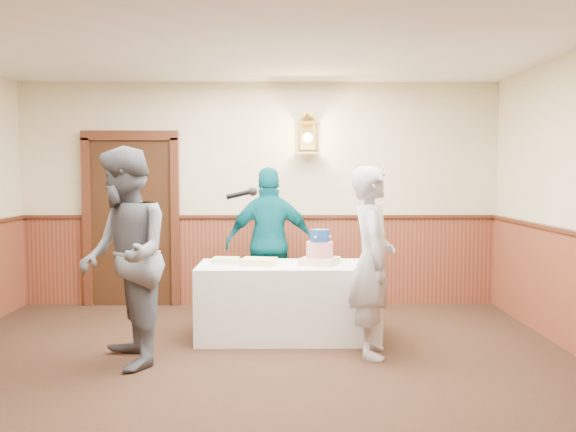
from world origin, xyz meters
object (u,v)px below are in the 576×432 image
(tiered_cake, at_px, (320,251))
(sheet_cake_yellow, at_px, (259,262))
(baker, at_px, (372,261))
(sheet_cake_green, at_px, (226,260))
(assistant_p, at_px, (270,243))
(interviewer, at_px, (124,257))
(display_table, at_px, (288,301))

(tiered_cake, bearing_deg, sheet_cake_yellow, -174.65)
(baker, bearing_deg, tiered_cake, 39.68)
(sheet_cake_green, bearing_deg, tiered_cake, -3.60)
(sheet_cake_yellow, distance_m, baker, 1.19)
(sheet_cake_yellow, distance_m, assistant_p, 0.89)
(sheet_cake_yellow, height_order, interviewer, interviewer)
(tiered_cake, height_order, sheet_cake_green, tiered_cake)
(sheet_cake_yellow, xyz_separation_m, sheet_cake_green, (-0.34, 0.12, -0.00))
(display_table, xyz_separation_m, sheet_cake_yellow, (-0.29, -0.06, 0.41))
(tiered_cake, xyz_separation_m, interviewer, (-1.73, -0.89, 0.06))
(sheet_cake_green, distance_m, interviewer, 1.24)
(tiered_cake, distance_m, interviewer, 1.95)
(sheet_cake_green, distance_m, assistant_p, 0.88)
(sheet_cake_yellow, relative_size, baker, 0.19)
(display_table, distance_m, tiered_cake, 0.60)
(tiered_cake, height_order, assistant_p, assistant_p)
(tiered_cake, height_order, sheet_cake_yellow, tiered_cake)
(sheet_cake_green, relative_size, baker, 0.15)
(tiered_cake, bearing_deg, assistant_p, 121.95)
(display_table, distance_m, sheet_cake_yellow, 0.51)
(tiered_cake, relative_size, interviewer, 0.23)
(interviewer, bearing_deg, sheet_cake_green, 117.55)
(interviewer, distance_m, assistant_p, 2.10)
(display_table, relative_size, baker, 1.04)
(display_table, distance_m, interviewer, 1.76)
(sheet_cake_yellow, xyz_separation_m, assistant_p, (0.10, 0.88, 0.08))
(tiered_cake, relative_size, sheet_cake_green, 1.73)
(display_table, relative_size, assistant_p, 1.04)
(sheet_cake_green, height_order, baker, baker)
(assistant_p, bearing_deg, baker, 118.11)
(sheet_cake_green, height_order, assistant_p, assistant_p)
(display_table, bearing_deg, baker, -38.52)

